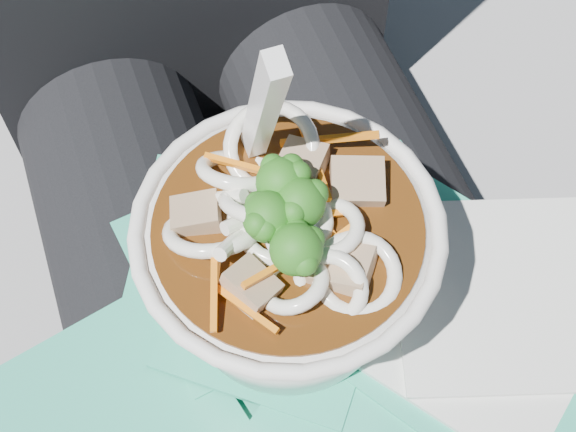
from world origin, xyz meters
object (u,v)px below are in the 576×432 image
object	(u,v)px
lap	(297,320)
udon_bowl	(287,256)
stone_ledge	(250,310)
plastic_bag	(334,342)
person_body	(256,204)

from	to	relation	value
lap	udon_bowl	distance (m)	0.16
stone_ledge	plastic_bag	xyz separation A→B (m)	(0.00, -0.21, 0.39)
lap	plastic_bag	world-z (taller)	plastic_bag
lap	udon_bowl	xyz separation A→B (m)	(-0.02, -0.02, 0.16)
person_body	plastic_bag	world-z (taller)	person_body
stone_ledge	plastic_bag	size ratio (longest dim) A/B	2.51
person_body	udon_bowl	bearing A→B (deg)	-97.98
person_body	udon_bowl	xyz separation A→B (m)	(-0.02, -0.12, 0.13)
stone_ledge	plastic_bag	bearing A→B (deg)	-89.28
person_body	plastic_bag	xyz separation A→B (m)	(0.00, -0.15, 0.06)
plastic_bag	udon_bowl	size ratio (longest dim) A/B	1.87
person_body	udon_bowl	distance (m)	0.18
person_body	plastic_bag	size ratio (longest dim) A/B	2.49
stone_ledge	udon_bowl	distance (m)	0.49
stone_ledge	lap	world-z (taller)	lap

